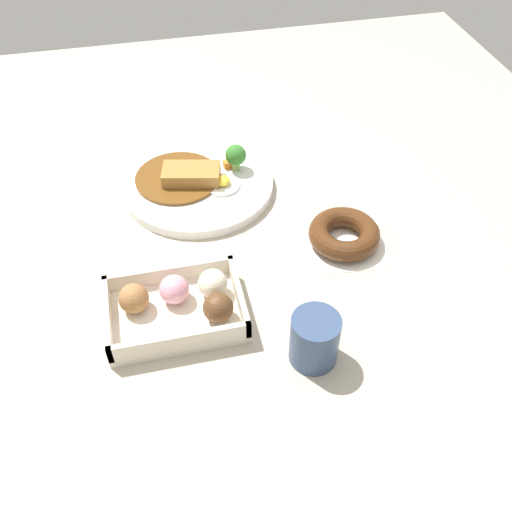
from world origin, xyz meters
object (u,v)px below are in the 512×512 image
(curry_plate, at_px, (198,182))
(chocolate_ring_donut, at_px, (344,234))
(coffee_mug, at_px, (314,339))
(donut_box, at_px, (179,305))

(curry_plate, xyz_separation_m, chocolate_ring_donut, (-0.22, 0.20, 0.00))
(curry_plate, relative_size, chocolate_ring_donut, 1.81)
(chocolate_ring_donut, distance_m, coffee_mug, 0.24)
(chocolate_ring_donut, relative_size, coffee_mug, 1.93)
(curry_plate, height_order, chocolate_ring_donut, curry_plate)
(chocolate_ring_donut, bearing_deg, donut_box, 18.11)
(donut_box, height_order, coffee_mug, coffee_mug)
(chocolate_ring_donut, bearing_deg, coffee_mug, 60.94)
(chocolate_ring_donut, bearing_deg, curry_plate, -42.57)
(donut_box, height_order, chocolate_ring_donut, donut_box)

